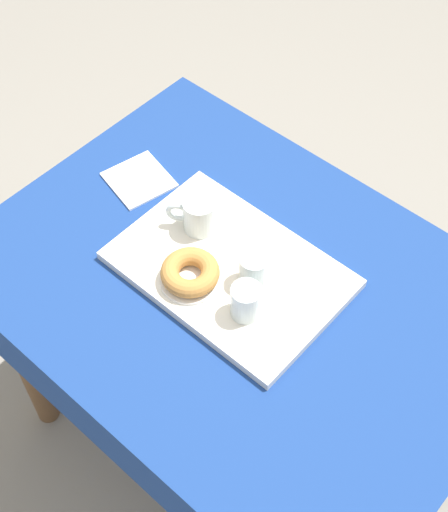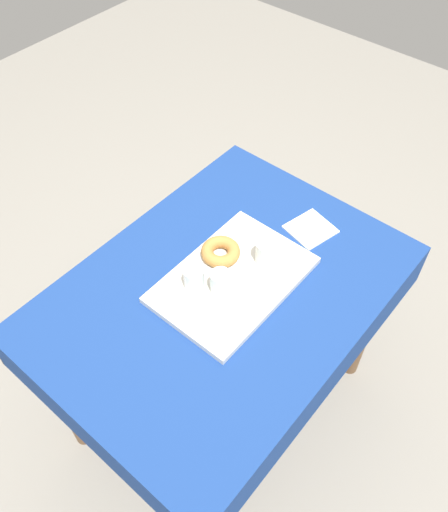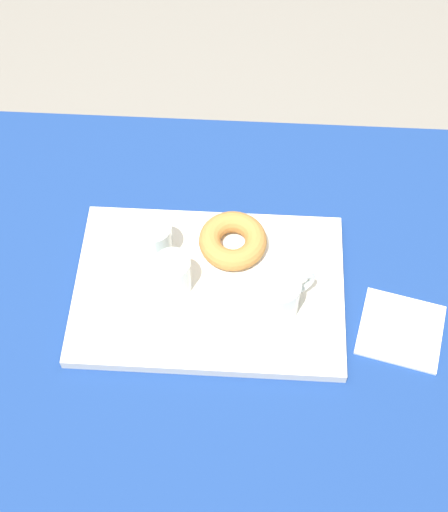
{
  "view_description": "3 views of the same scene",
  "coord_description": "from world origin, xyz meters",
  "px_view_note": "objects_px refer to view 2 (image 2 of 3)",
  "views": [
    {
      "loc": [
        0.56,
        -0.69,
        2.03
      ],
      "look_at": [
        -0.04,
        -0.0,
        0.84
      ],
      "focal_mm": 51.09,
      "sensor_mm": 36.0,
      "label": 1
    },
    {
      "loc": [
        0.75,
        0.63,
        2.08
      ],
      "look_at": [
        -0.07,
        -0.06,
        0.82
      ],
      "focal_mm": 37.56,
      "sensor_mm": 36.0,
      "label": 2
    },
    {
      "loc": [
        -0.1,
        0.67,
        1.91
      ],
      "look_at": [
        -0.06,
        -0.05,
        0.81
      ],
      "focal_mm": 51.22,
      "sensor_mm": 36.0,
      "label": 3
    }
  ],
  "objects_px": {
    "tea_mug_left": "(267,252)",
    "donut_plate_left": "(221,257)",
    "serving_tray": "(233,280)",
    "dining_table": "(223,312)",
    "water_glass_near": "(221,283)",
    "sugar_donut_left": "(221,252)",
    "water_glass_far": "(194,279)",
    "paper_napkin": "(311,229)"
  },
  "relations": [
    {
      "from": "serving_tray",
      "to": "water_glass_near",
      "type": "distance_m",
      "value": 0.08
    },
    {
      "from": "water_glass_near",
      "to": "water_glass_far",
      "type": "distance_m",
      "value": 0.08
    },
    {
      "from": "serving_tray",
      "to": "tea_mug_left",
      "type": "distance_m",
      "value": 0.14
    },
    {
      "from": "dining_table",
      "to": "tea_mug_left",
      "type": "height_order",
      "value": "tea_mug_left"
    },
    {
      "from": "dining_table",
      "to": "serving_tray",
      "type": "bearing_deg",
      "value": 169.07
    },
    {
      "from": "serving_tray",
      "to": "donut_plate_left",
      "type": "xyz_separation_m",
      "value": [
        -0.04,
        -0.08,
        0.01
      ]
    },
    {
      "from": "water_glass_far",
      "to": "donut_plate_left",
      "type": "distance_m",
      "value": 0.14
    },
    {
      "from": "sugar_donut_left",
      "to": "water_glass_near",
      "type": "bearing_deg",
      "value": 40.52
    },
    {
      "from": "donut_plate_left",
      "to": "serving_tray",
      "type": "bearing_deg",
      "value": 64.94
    },
    {
      "from": "tea_mug_left",
      "to": "serving_tray",
      "type": "bearing_deg",
      "value": -16.78
    },
    {
      "from": "sugar_donut_left",
      "to": "donut_plate_left",
      "type": "bearing_deg",
      "value": 0.0
    },
    {
      "from": "dining_table",
      "to": "water_glass_far",
      "type": "bearing_deg",
      "value": -43.67
    },
    {
      "from": "serving_tray",
      "to": "sugar_donut_left",
      "type": "xyz_separation_m",
      "value": [
        -0.04,
        -0.08,
        0.04
      ]
    },
    {
      "from": "water_glass_far",
      "to": "donut_plate_left",
      "type": "relative_size",
      "value": 0.6
    },
    {
      "from": "water_glass_far",
      "to": "sugar_donut_left",
      "type": "xyz_separation_m",
      "value": [
        -0.14,
        -0.02,
        -0.01
      ]
    },
    {
      "from": "serving_tray",
      "to": "water_glass_near",
      "type": "relative_size",
      "value": 6.11
    },
    {
      "from": "serving_tray",
      "to": "donut_plate_left",
      "type": "height_order",
      "value": "donut_plate_left"
    },
    {
      "from": "water_glass_near",
      "to": "water_glass_far",
      "type": "xyz_separation_m",
      "value": [
        0.04,
        -0.07,
        0.0
      ]
    },
    {
      "from": "tea_mug_left",
      "to": "paper_napkin",
      "type": "relative_size",
      "value": 0.73
    },
    {
      "from": "dining_table",
      "to": "tea_mug_left",
      "type": "bearing_deg",
      "value": 164.61
    },
    {
      "from": "dining_table",
      "to": "water_glass_near",
      "type": "bearing_deg",
      "value": 26.98
    },
    {
      "from": "tea_mug_left",
      "to": "sugar_donut_left",
      "type": "xyz_separation_m",
      "value": [
        0.08,
        -0.12,
        -0.01
      ]
    },
    {
      "from": "donut_plate_left",
      "to": "sugar_donut_left",
      "type": "height_order",
      "value": "sugar_donut_left"
    },
    {
      "from": "donut_plate_left",
      "to": "sugar_donut_left",
      "type": "relative_size",
      "value": 1.05
    },
    {
      "from": "donut_plate_left",
      "to": "sugar_donut_left",
      "type": "bearing_deg",
      "value": 0.0
    },
    {
      "from": "dining_table",
      "to": "sugar_donut_left",
      "type": "bearing_deg",
      "value": -136.31
    },
    {
      "from": "tea_mug_left",
      "to": "water_glass_near",
      "type": "distance_m",
      "value": 0.19
    },
    {
      "from": "serving_tray",
      "to": "water_glass_far",
      "type": "relative_size",
      "value": 6.11
    },
    {
      "from": "water_glass_near",
      "to": "donut_plate_left",
      "type": "height_order",
      "value": "water_glass_near"
    },
    {
      "from": "water_glass_near",
      "to": "donut_plate_left",
      "type": "distance_m",
      "value": 0.13
    },
    {
      "from": "serving_tray",
      "to": "donut_plate_left",
      "type": "relative_size",
      "value": 3.69
    },
    {
      "from": "dining_table",
      "to": "serving_tray",
      "type": "distance_m",
      "value": 0.14
    },
    {
      "from": "paper_napkin",
      "to": "water_glass_far",
      "type": "bearing_deg",
      "value": -15.98
    },
    {
      "from": "water_glass_far",
      "to": "sugar_donut_left",
      "type": "distance_m",
      "value": 0.14
    },
    {
      "from": "tea_mug_left",
      "to": "donut_plate_left",
      "type": "xyz_separation_m",
      "value": [
        0.08,
        -0.12,
        -0.03
      ]
    },
    {
      "from": "dining_table",
      "to": "water_glass_far",
      "type": "xyz_separation_m",
      "value": [
        0.06,
        -0.06,
        0.18
      ]
    },
    {
      "from": "sugar_donut_left",
      "to": "tea_mug_left",
      "type": "bearing_deg",
      "value": 125.65
    },
    {
      "from": "dining_table",
      "to": "paper_napkin",
      "type": "bearing_deg",
      "value": 169.9
    },
    {
      "from": "donut_plate_left",
      "to": "paper_napkin",
      "type": "bearing_deg",
      "value": 154.9
    },
    {
      "from": "water_glass_near",
      "to": "water_glass_far",
      "type": "relative_size",
      "value": 1.0
    },
    {
      "from": "tea_mug_left",
      "to": "sugar_donut_left",
      "type": "relative_size",
      "value": 0.83
    },
    {
      "from": "water_glass_near",
      "to": "serving_tray",
      "type": "bearing_deg",
      "value": -176.41
    }
  ]
}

